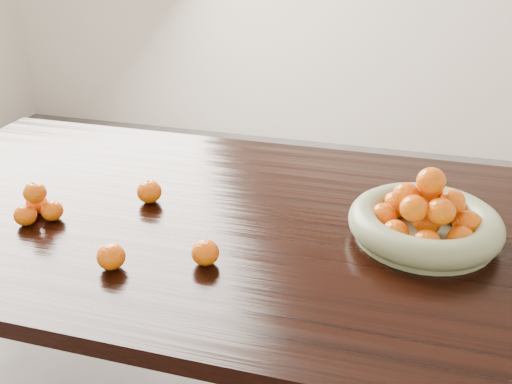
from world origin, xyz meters
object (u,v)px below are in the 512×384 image
(orange_pyramid, at_px, (37,205))
(dining_table, at_px, (249,249))
(fruit_bowl, at_px, (425,221))
(loose_orange_0, at_px, (149,192))

(orange_pyramid, bearing_deg, dining_table, 16.90)
(dining_table, relative_size, orange_pyramid, 17.86)
(dining_table, distance_m, fruit_bowl, 0.43)
(fruit_bowl, distance_m, orange_pyramid, 0.90)
(fruit_bowl, xyz_separation_m, loose_orange_0, (-0.67, -0.01, -0.01))
(fruit_bowl, height_order, orange_pyramid, fruit_bowl)
(dining_table, height_order, fruit_bowl, fruit_bowl)
(fruit_bowl, height_order, loose_orange_0, fruit_bowl)
(dining_table, bearing_deg, orange_pyramid, -163.10)
(dining_table, bearing_deg, fruit_bowl, 1.91)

